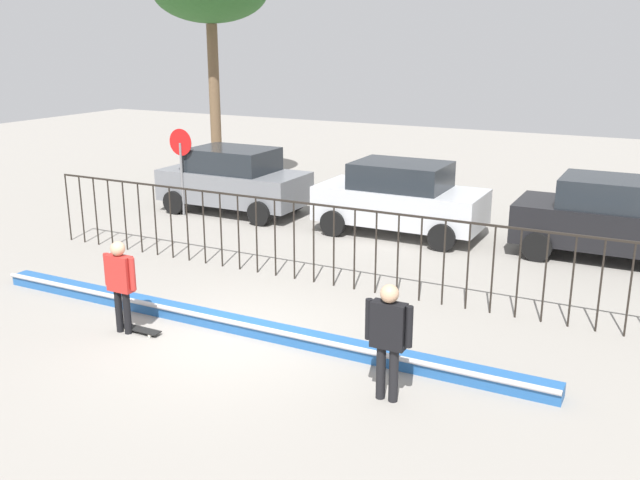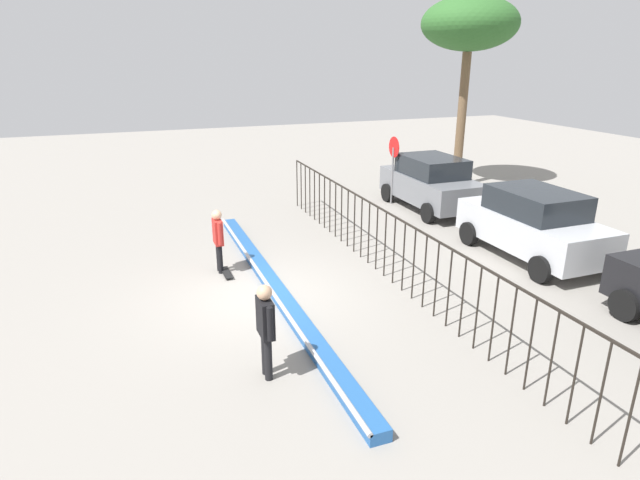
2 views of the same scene
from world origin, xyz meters
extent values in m
plane|color=gray|center=(0.00, 0.00, 0.00)|extent=(60.00, 60.00, 0.00)
cube|color=#235699|center=(0.00, 0.44, 0.11)|extent=(11.00, 0.36, 0.22)
cylinder|color=#B2B2B7|center=(0.00, 0.26, 0.22)|extent=(11.00, 0.09, 0.09)
cylinder|color=black|center=(-7.00, 3.29, 0.85)|extent=(0.04, 0.04, 1.71)
cylinder|color=black|center=(-6.53, 3.29, 0.85)|extent=(0.04, 0.04, 1.71)
cylinder|color=black|center=(-6.07, 3.29, 0.85)|extent=(0.04, 0.04, 1.71)
cylinder|color=black|center=(-5.60, 3.29, 0.85)|extent=(0.04, 0.04, 1.71)
cylinder|color=black|center=(-5.13, 3.29, 0.85)|extent=(0.04, 0.04, 1.71)
cylinder|color=black|center=(-4.67, 3.29, 0.85)|extent=(0.04, 0.04, 1.71)
cylinder|color=black|center=(-4.20, 3.29, 0.85)|extent=(0.04, 0.04, 1.71)
cylinder|color=black|center=(-3.73, 3.29, 0.85)|extent=(0.04, 0.04, 1.71)
cylinder|color=black|center=(-3.27, 3.29, 0.85)|extent=(0.04, 0.04, 1.71)
cylinder|color=black|center=(-2.80, 3.29, 0.85)|extent=(0.04, 0.04, 1.71)
cylinder|color=black|center=(-2.33, 3.29, 0.85)|extent=(0.04, 0.04, 1.71)
cylinder|color=black|center=(-1.87, 3.29, 0.85)|extent=(0.04, 0.04, 1.71)
cylinder|color=black|center=(-1.40, 3.29, 0.85)|extent=(0.04, 0.04, 1.71)
cylinder|color=black|center=(-0.93, 3.29, 0.85)|extent=(0.04, 0.04, 1.71)
cylinder|color=black|center=(-0.47, 3.29, 0.85)|extent=(0.04, 0.04, 1.71)
cylinder|color=black|center=(0.00, 3.29, 0.85)|extent=(0.04, 0.04, 1.71)
cylinder|color=black|center=(0.47, 3.29, 0.85)|extent=(0.04, 0.04, 1.71)
cylinder|color=black|center=(0.93, 3.29, 0.85)|extent=(0.04, 0.04, 1.71)
cylinder|color=black|center=(1.40, 3.29, 0.85)|extent=(0.04, 0.04, 1.71)
cylinder|color=black|center=(1.87, 3.29, 0.85)|extent=(0.04, 0.04, 1.71)
cylinder|color=black|center=(2.33, 3.29, 0.85)|extent=(0.04, 0.04, 1.71)
cylinder|color=black|center=(2.80, 3.29, 0.85)|extent=(0.04, 0.04, 1.71)
cylinder|color=black|center=(3.27, 3.29, 0.85)|extent=(0.04, 0.04, 1.71)
cylinder|color=black|center=(3.73, 3.29, 0.85)|extent=(0.04, 0.04, 1.71)
cylinder|color=black|center=(4.20, 3.29, 0.85)|extent=(0.04, 0.04, 1.71)
cylinder|color=black|center=(4.67, 3.29, 0.85)|extent=(0.04, 0.04, 1.71)
cylinder|color=black|center=(5.13, 3.29, 0.85)|extent=(0.04, 0.04, 1.71)
cylinder|color=black|center=(5.60, 3.29, 0.85)|extent=(0.04, 0.04, 1.71)
cylinder|color=black|center=(6.07, 3.29, 0.85)|extent=(0.04, 0.04, 1.71)
cube|color=black|center=(0.00, 3.29, 1.69)|extent=(14.00, 0.04, 0.04)
cylinder|color=black|center=(-1.82, -0.54, 0.38)|extent=(0.13, 0.13, 0.77)
cylinder|color=black|center=(-1.63, -0.54, 0.38)|extent=(0.13, 0.13, 0.77)
cube|color=#B22823|center=(-1.73, -0.54, 1.09)|extent=(0.47, 0.20, 0.64)
sphere|color=tan|center=(-1.73, -0.54, 1.53)|extent=(0.25, 0.25, 0.25)
cylinder|color=#B22823|center=(-2.01, -0.54, 1.12)|extent=(0.10, 0.10, 0.57)
cylinder|color=#B22823|center=(-1.44, -0.54, 1.12)|extent=(0.10, 0.10, 0.57)
cube|color=black|center=(-1.47, -0.43, 0.06)|extent=(0.80, 0.20, 0.02)
cylinder|color=silver|center=(-1.20, -0.36, 0.03)|extent=(0.05, 0.03, 0.05)
cylinder|color=silver|center=(-1.20, -0.51, 0.03)|extent=(0.05, 0.03, 0.05)
cylinder|color=silver|center=(-1.74, -0.36, 0.03)|extent=(0.05, 0.03, 0.05)
cylinder|color=silver|center=(-1.74, -0.51, 0.03)|extent=(0.05, 0.03, 0.05)
cylinder|color=black|center=(3.15, -0.64, 0.40)|extent=(0.14, 0.14, 0.81)
cylinder|color=black|center=(3.35, -0.64, 0.40)|extent=(0.14, 0.14, 0.81)
cube|color=black|center=(3.25, -0.64, 1.14)|extent=(0.49, 0.21, 0.67)
sphere|color=tan|center=(3.25, -0.64, 1.61)|extent=(0.26, 0.26, 0.26)
cylinder|color=black|center=(2.95, -0.64, 1.18)|extent=(0.11, 0.11, 0.60)
cylinder|color=black|center=(3.55, -0.64, 1.18)|extent=(0.11, 0.11, 0.60)
cube|color=slate|center=(-4.95, 7.66, 0.79)|extent=(4.30, 1.90, 0.90)
cube|color=#1E2328|center=(-4.95, 7.66, 1.57)|extent=(2.37, 1.71, 0.66)
cylinder|color=black|center=(-3.49, 8.61, 0.34)|extent=(0.68, 0.22, 0.68)
cylinder|color=black|center=(-3.49, 6.71, 0.34)|extent=(0.68, 0.22, 0.68)
cylinder|color=black|center=(-6.41, 8.61, 0.34)|extent=(0.68, 0.22, 0.68)
cylinder|color=black|center=(-6.41, 6.71, 0.34)|extent=(0.68, 0.22, 0.68)
cube|color=#B7BABF|center=(0.23, 7.65, 0.79)|extent=(4.30, 1.90, 0.90)
cube|color=#1E2328|center=(0.23, 7.65, 1.57)|extent=(2.37, 1.71, 0.66)
cylinder|color=black|center=(1.69, 8.60, 0.34)|extent=(0.68, 0.22, 0.68)
cylinder|color=black|center=(1.69, 6.70, 0.34)|extent=(0.68, 0.22, 0.68)
cylinder|color=black|center=(-1.23, 8.60, 0.34)|extent=(0.68, 0.22, 0.68)
cylinder|color=black|center=(-1.23, 6.70, 0.34)|extent=(0.68, 0.22, 0.68)
cube|color=black|center=(5.34, 7.90, 0.79)|extent=(4.30, 1.90, 0.90)
cube|color=#1E2328|center=(5.34, 7.90, 1.57)|extent=(2.37, 1.71, 0.66)
cylinder|color=black|center=(3.88, 8.85, 0.34)|extent=(0.68, 0.22, 0.68)
cylinder|color=black|center=(3.88, 6.95, 0.34)|extent=(0.68, 0.22, 0.68)
cylinder|color=slate|center=(-6.07, 6.70, 1.05)|extent=(0.07, 0.07, 2.10)
cylinder|color=red|center=(-6.07, 6.72, 2.12)|extent=(0.76, 0.02, 0.76)
cylinder|color=brown|center=(-7.66, 10.64, 2.70)|extent=(0.36, 0.36, 5.41)
camera|label=1|loc=(6.53, -9.04, 4.96)|focal=39.34mm
camera|label=2|loc=(10.96, -2.55, 5.31)|focal=29.61mm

